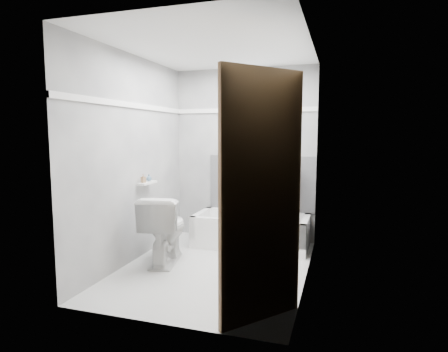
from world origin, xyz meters
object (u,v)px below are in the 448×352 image
at_px(bathtub, 251,231).
at_px(toilet, 165,229).
at_px(office_chair, 264,200).
at_px(soap_bottle_a, 143,178).
at_px(soap_bottle_b, 149,177).
at_px(door, 289,207).

height_order(bathtub, toilet, toilet).
bearing_deg(bathtub, office_chair, 16.79).
xyz_separation_m(soap_bottle_a, soap_bottle_b, (0.00, 0.14, -0.01)).
distance_m(office_chair, door, 2.37).
distance_m(toilet, soap_bottle_b, 0.69).
bearing_deg(soap_bottle_b, bathtub, 30.67).
bearing_deg(soap_bottle_b, door, -38.66).
relative_size(toilet, door, 0.40).
bearing_deg(office_chair, bathtub, -134.10).
bearing_deg(door, soap_bottle_b, 141.34).
distance_m(office_chair, soap_bottle_a, 1.60).
distance_m(soap_bottle_a, soap_bottle_b, 0.14).
height_order(toilet, door, door).
xyz_separation_m(bathtub, door, (0.78, -2.21, 0.79)).
relative_size(bathtub, toilet, 1.87).
relative_size(toilet, soap_bottle_b, 9.40).
xyz_separation_m(door, soap_bottle_a, (-1.92, 1.40, -0.03)).
height_order(office_chair, soap_bottle_a, office_chair).
height_order(bathtub, door, door).
distance_m(bathtub, toilet, 1.24).
xyz_separation_m(toilet, soap_bottle_a, (-0.32, 0.10, 0.57)).
relative_size(office_chair, toilet, 1.27).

